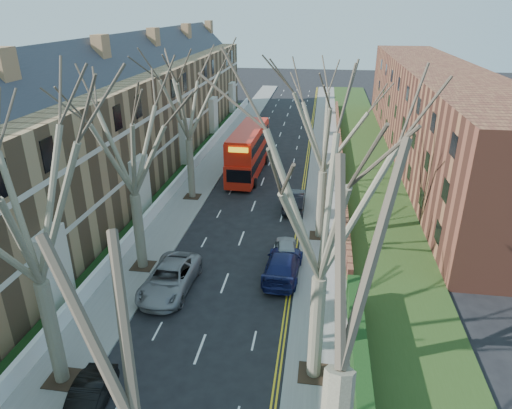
% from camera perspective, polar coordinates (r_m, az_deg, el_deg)
% --- Properties ---
extents(pavement_left, '(3.00, 102.00, 0.12)m').
position_cam_1_polar(pavement_left, '(51.36, -4.96, 5.63)').
color(pavement_left, slate).
rests_on(pavement_left, ground).
extents(pavement_right, '(3.00, 102.00, 0.12)m').
position_cam_1_polar(pavement_right, '(50.08, 8.59, 4.98)').
color(pavement_right, slate).
rests_on(pavement_right, ground).
extents(terrace_left, '(9.70, 78.00, 13.60)m').
position_cam_1_polar(terrace_left, '(45.07, -17.19, 9.34)').
color(terrace_left, olive).
rests_on(terrace_left, ground).
extents(flats_right, '(13.97, 54.00, 10.00)m').
position_cam_1_polar(flats_right, '(54.02, 21.39, 10.43)').
color(flats_right, brown).
rests_on(flats_right, ground).
extents(front_wall_left, '(0.30, 78.00, 1.00)m').
position_cam_1_polar(front_wall_left, '(44.33, -9.37, 3.20)').
color(front_wall_left, white).
rests_on(front_wall_left, ground).
extents(grass_verge_right, '(6.00, 102.00, 0.06)m').
position_cam_1_polar(grass_verge_right, '(50.31, 13.74, 4.75)').
color(grass_verge_right, '#263D16').
rests_on(grass_verge_right, ground).
extents(tree_left_mid, '(10.50, 10.50, 14.71)m').
position_cam_1_polar(tree_left_mid, '(19.34, -27.39, 1.81)').
color(tree_left_mid, brown).
rests_on(tree_left_mid, ground).
extents(tree_left_far, '(10.15, 10.15, 14.22)m').
position_cam_1_polar(tree_left_far, '(27.72, -15.78, 8.91)').
color(tree_left_far, brown).
rests_on(tree_left_far, ground).
extents(tree_left_dist, '(10.50, 10.50, 14.71)m').
position_cam_1_polar(tree_left_dist, '(38.69, -8.75, 13.99)').
color(tree_left_dist, brown).
rests_on(tree_left_dist, ground).
extents(tree_right_mid, '(10.50, 10.50, 14.71)m').
position_cam_1_polar(tree_right_mid, '(17.69, 8.70, 2.41)').
color(tree_right_mid, brown).
rests_on(tree_right_mid, ground).
extents(tree_right_far, '(10.15, 10.15, 14.22)m').
position_cam_1_polar(tree_right_far, '(31.23, 8.82, 11.11)').
color(tree_right_far, brown).
rests_on(tree_right_far, ground).
extents(double_decker_bus, '(3.06, 11.15, 4.63)m').
position_cam_1_polar(double_decker_bus, '(46.06, -0.95, 6.48)').
color(double_decker_bus, red).
rests_on(double_decker_bus, ground).
extents(car_left_mid, '(1.68, 4.01, 1.29)m').
position_cam_1_polar(car_left_mid, '(22.02, -20.32, -22.01)').
color(car_left_mid, black).
rests_on(car_left_mid, ground).
extents(car_left_far, '(2.82, 5.82, 1.59)m').
position_cam_1_polar(car_left_far, '(28.27, -10.74, -9.07)').
color(car_left_far, gray).
rests_on(car_left_far, ground).
extents(car_right_near, '(2.44, 5.48, 1.56)m').
position_cam_1_polar(car_right_near, '(29.20, 3.38, -7.53)').
color(car_right_near, '#161B4E').
rests_on(car_right_near, ground).
extents(car_right_mid, '(1.93, 3.91, 1.28)m').
position_cam_1_polar(car_right_mid, '(31.30, 3.77, -5.54)').
color(car_right_mid, '#9A9FA3').
rests_on(car_right_mid, ground).
extents(car_right_far, '(1.67, 4.74, 1.56)m').
position_cam_1_polar(car_right_far, '(38.65, 4.79, 0.57)').
color(car_right_far, black).
rests_on(car_right_far, ground).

